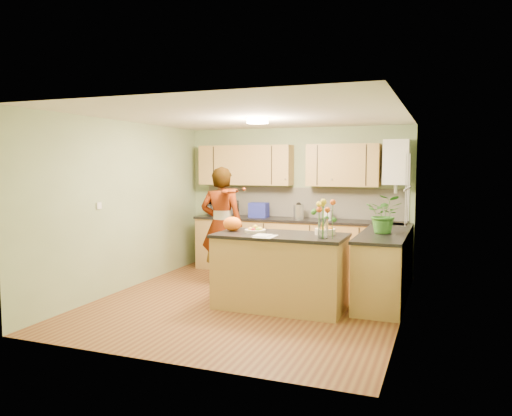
% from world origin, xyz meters
% --- Properties ---
extents(floor, '(4.50, 4.50, 0.00)m').
position_xyz_m(floor, '(0.00, 0.00, 0.00)').
color(floor, brown).
rests_on(floor, ground).
extents(ceiling, '(4.00, 4.50, 0.02)m').
position_xyz_m(ceiling, '(0.00, 0.00, 2.50)').
color(ceiling, silver).
rests_on(ceiling, wall_back).
extents(wall_back, '(4.00, 0.02, 2.50)m').
position_xyz_m(wall_back, '(0.00, 2.25, 1.25)').
color(wall_back, gray).
rests_on(wall_back, floor).
extents(wall_front, '(4.00, 0.02, 2.50)m').
position_xyz_m(wall_front, '(0.00, -2.25, 1.25)').
color(wall_front, gray).
rests_on(wall_front, floor).
extents(wall_left, '(0.02, 4.50, 2.50)m').
position_xyz_m(wall_left, '(-2.00, 0.00, 1.25)').
color(wall_left, gray).
rests_on(wall_left, floor).
extents(wall_right, '(0.02, 4.50, 2.50)m').
position_xyz_m(wall_right, '(2.00, 0.00, 1.25)').
color(wall_right, gray).
rests_on(wall_right, floor).
extents(back_counter, '(3.64, 0.62, 0.94)m').
position_xyz_m(back_counter, '(0.10, 1.95, 0.47)').
color(back_counter, '#A68042').
rests_on(back_counter, floor).
extents(right_counter, '(0.62, 2.24, 0.94)m').
position_xyz_m(right_counter, '(1.70, 0.85, 0.47)').
color(right_counter, '#A68042').
rests_on(right_counter, floor).
extents(splashback, '(3.60, 0.02, 0.52)m').
position_xyz_m(splashback, '(0.10, 2.23, 1.20)').
color(splashback, beige).
rests_on(splashback, back_counter).
extents(upper_cabinets, '(3.20, 0.34, 0.70)m').
position_xyz_m(upper_cabinets, '(-0.18, 2.08, 1.85)').
color(upper_cabinets, '#A68042').
rests_on(upper_cabinets, wall_back).
extents(boiler, '(0.40, 0.30, 0.86)m').
position_xyz_m(boiler, '(1.70, 2.09, 1.90)').
color(boiler, white).
rests_on(boiler, wall_back).
extents(window_right, '(0.01, 1.30, 1.05)m').
position_xyz_m(window_right, '(1.99, 0.60, 1.55)').
color(window_right, white).
rests_on(window_right, wall_right).
extents(light_switch, '(0.02, 0.09, 0.09)m').
position_xyz_m(light_switch, '(-1.99, -0.60, 1.30)').
color(light_switch, white).
rests_on(light_switch, wall_left).
extents(ceiling_lamp, '(0.30, 0.30, 0.07)m').
position_xyz_m(ceiling_lamp, '(0.00, 0.30, 2.46)').
color(ceiling_lamp, '#FFEABF').
rests_on(ceiling_lamp, ceiling).
extents(peninsula_island, '(1.69, 0.86, 0.97)m').
position_xyz_m(peninsula_island, '(0.48, -0.12, 0.49)').
color(peninsula_island, '#A68042').
rests_on(peninsula_island, floor).
extents(fruit_dish, '(0.28, 0.28, 0.10)m').
position_xyz_m(fruit_dish, '(0.13, -0.12, 1.01)').
color(fruit_dish, beige).
rests_on(fruit_dish, peninsula_island).
extents(orange_bowl, '(0.26, 0.26, 0.15)m').
position_xyz_m(orange_bowl, '(1.03, 0.03, 1.03)').
color(orange_bowl, beige).
rests_on(orange_bowl, peninsula_island).
extents(flower_vase, '(0.29, 0.29, 0.53)m').
position_xyz_m(flower_vase, '(1.08, -0.30, 1.32)').
color(flower_vase, silver).
rests_on(flower_vase, peninsula_island).
extents(orange_bag, '(0.32, 0.29, 0.19)m').
position_xyz_m(orange_bag, '(-0.22, -0.07, 1.06)').
color(orange_bag, orange).
rests_on(orange_bag, peninsula_island).
extents(papers, '(0.24, 0.32, 0.01)m').
position_xyz_m(papers, '(0.38, -0.42, 0.97)').
color(papers, silver).
rests_on(papers, peninsula_island).
extents(violinist, '(0.73, 0.53, 1.83)m').
position_xyz_m(violinist, '(-0.79, 0.82, 0.91)').
color(violinist, '#E9B68E').
rests_on(violinist, floor).
extents(violin, '(0.67, 0.58, 0.17)m').
position_xyz_m(violin, '(-0.59, 0.60, 1.46)').
color(violin, '#500E05').
rests_on(violin, violinist).
extents(microwave, '(0.51, 0.36, 0.27)m').
position_xyz_m(microwave, '(-1.29, 1.93, 1.08)').
color(microwave, white).
rests_on(microwave, back_counter).
extents(blue_box, '(0.32, 0.24, 0.25)m').
position_xyz_m(blue_box, '(-0.60, 1.97, 1.07)').
color(blue_box, '#202896').
rests_on(blue_box, back_counter).
extents(kettle, '(0.17, 0.17, 0.32)m').
position_xyz_m(kettle, '(0.12, 1.97, 1.07)').
color(kettle, silver).
rests_on(kettle, back_counter).
extents(jar_cream, '(0.15, 0.15, 0.19)m').
position_xyz_m(jar_cream, '(0.58, 2.00, 1.03)').
color(jar_cream, beige).
rests_on(jar_cream, back_counter).
extents(jar_white, '(0.12, 0.12, 0.18)m').
position_xyz_m(jar_white, '(0.64, 1.93, 1.03)').
color(jar_white, white).
rests_on(jar_white, back_counter).
extents(potted_plant, '(0.48, 0.41, 0.52)m').
position_xyz_m(potted_plant, '(1.70, 0.62, 1.20)').
color(potted_plant, '#2F6A23').
rests_on(potted_plant, right_counter).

